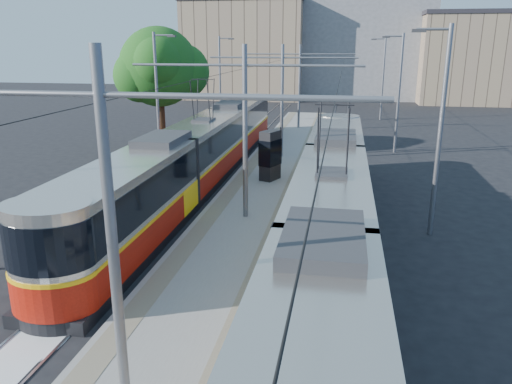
# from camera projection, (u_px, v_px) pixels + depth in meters

# --- Properties ---
(ground) EXTENTS (160.00, 160.00, 0.00)m
(ground) POSITION_uv_depth(u_px,v_px,m) (189.00, 321.00, 13.63)
(ground) COLOR black
(ground) RESTS_ON ground
(platform) EXTENTS (4.00, 50.00, 0.30)m
(platform) POSITION_uv_depth(u_px,v_px,m) (275.00, 169.00, 29.64)
(platform) COLOR gray
(platform) RESTS_ON ground
(tactile_strip_left) EXTENTS (0.70, 50.00, 0.01)m
(tactile_strip_left) POSITION_uv_depth(u_px,v_px,m) (251.00, 166.00, 29.84)
(tactile_strip_left) COLOR gray
(tactile_strip_left) RESTS_ON platform
(tactile_strip_right) EXTENTS (0.70, 50.00, 0.01)m
(tactile_strip_right) POSITION_uv_depth(u_px,v_px,m) (299.00, 168.00, 29.36)
(tactile_strip_right) COLOR gray
(tactile_strip_right) RESTS_ON platform
(rails) EXTENTS (8.71, 70.00, 0.03)m
(rails) POSITION_uv_depth(u_px,v_px,m) (275.00, 171.00, 29.68)
(rails) COLOR gray
(rails) RESTS_ON ground
(tram_left) EXTENTS (2.43, 31.98, 5.50)m
(tram_left) POSITION_uv_depth(u_px,v_px,m) (204.00, 150.00, 27.49)
(tram_left) COLOR black
(tram_left) RESTS_ON ground
(tram_right) EXTENTS (2.43, 29.42, 5.50)m
(tram_right) POSITION_uv_depth(u_px,v_px,m) (330.00, 217.00, 16.29)
(tram_right) COLOR black
(tram_right) RESTS_ON ground
(catenary) EXTENTS (9.20, 70.00, 7.00)m
(catenary) POSITION_uv_depth(u_px,v_px,m) (268.00, 100.00, 25.71)
(catenary) COLOR slate
(catenary) RESTS_ON platform
(street_lamps) EXTENTS (15.18, 38.22, 8.00)m
(street_lamps) POSITION_uv_depth(u_px,v_px,m) (284.00, 94.00, 32.27)
(street_lamps) COLOR slate
(street_lamps) RESTS_ON ground
(shelter) EXTENTS (1.14, 1.38, 2.63)m
(shelter) POSITION_uv_depth(u_px,v_px,m) (270.00, 154.00, 26.46)
(shelter) COLOR black
(shelter) RESTS_ON platform
(tree) EXTENTS (5.83, 5.39, 8.47)m
(tree) POSITION_uv_depth(u_px,v_px,m) (165.00, 68.00, 33.63)
(tree) COLOR #382314
(tree) RESTS_ON ground
(building_left) EXTENTS (16.32, 12.24, 13.20)m
(building_left) POSITION_uv_depth(u_px,v_px,m) (247.00, 49.00, 70.07)
(building_left) COLOR gray
(building_left) RESTS_ON ground
(building_centre) EXTENTS (18.36, 14.28, 13.80)m
(building_centre) POSITION_uv_depth(u_px,v_px,m) (362.00, 47.00, 71.10)
(building_centre) COLOR gray
(building_centre) RESTS_ON ground
(building_right) EXTENTS (14.28, 10.20, 11.25)m
(building_right) POSITION_uv_depth(u_px,v_px,m) (475.00, 58.00, 63.47)
(building_right) COLOR gray
(building_right) RESTS_ON ground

